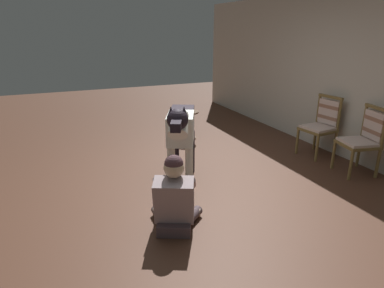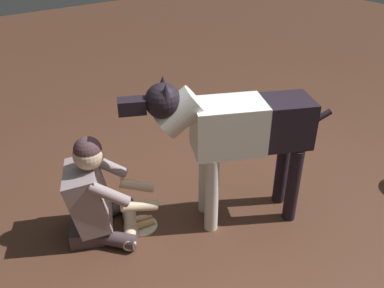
{
  "view_description": "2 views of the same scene",
  "coord_description": "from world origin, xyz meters",
  "views": [
    {
      "loc": [
        3.88,
        -1.56,
        2.0
      ],
      "look_at": [
        0.73,
        -0.21,
        0.81
      ],
      "focal_mm": 31.16,
      "sensor_mm": 36.0,
      "label": 1
    },
    {
      "loc": [
        1.83,
        1.8,
        2.18
      ],
      "look_at": [
        0.28,
        -0.32,
        0.62
      ],
      "focal_mm": 38.69,
      "sensor_mm": 36.0,
      "label": 2
    }
  ],
  "objects": [
    {
      "name": "round_side_table",
      "position": [
        -1.73,
        0.77,
        0.31
      ],
      "size": [
        0.38,
        0.38,
        0.53
      ],
      "color": "brown",
      "rests_on": "ground"
    },
    {
      "name": "person_sitting_on_floor",
      "position": [
        1.0,
        -0.52,
        0.34
      ],
      "size": [
        0.72,
        0.62,
        0.82
      ],
      "color": "#503F44",
      "rests_on": "ground"
    },
    {
      "name": "ground_plane",
      "position": [
        0.0,
        0.0,
        0.0
      ],
      "size": [
        15.99,
        15.99,
        0.0
      ],
      "primitive_type": "plane",
      "color": "#513021"
    },
    {
      "name": "back_wall",
      "position": [
        0.0,
        2.76,
        1.3
      ],
      "size": [
        9.24,
        0.1,
        2.6
      ],
      "primitive_type": "cube",
      "color": "beige",
      "rests_on": "ground"
    },
    {
      "name": "large_dog",
      "position": [
        0.07,
        -0.09,
        0.77
      ],
      "size": [
        1.41,
        0.76,
        1.19
      ],
      "color": "silver",
      "rests_on": "ground"
    },
    {
      "name": "dining_chair_left_of_pair",
      "position": [
        -0.1,
        2.45,
        0.54
      ],
      "size": [
        0.5,
        0.51,
        0.98
      ],
      "color": "brown",
      "rests_on": "ground"
    },
    {
      "name": "dining_chair_right_of_pair",
      "position": [
        0.72,
        2.45,
        0.54
      ],
      "size": [
        0.55,
        0.55,
        0.98
      ],
      "color": "brown",
      "rests_on": "ground"
    },
    {
      "name": "hot_dog_on_plate",
      "position": [
        0.72,
        -0.39,
        0.03
      ],
      "size": [
        0.24,
        0.24,
        0.06
      ],
      "color": "silver",
      "rests_on": "ground"
    }
  ]
}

